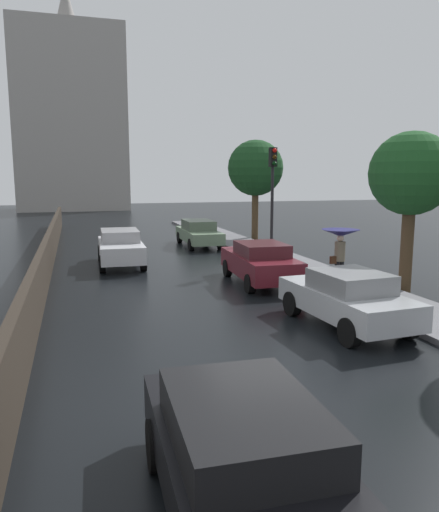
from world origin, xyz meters
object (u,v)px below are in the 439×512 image
Objects in this scene: pedestrian_with_umbrella_near at (340,239)px; street_tree_mid at (411,175)px; car_maroon_far_ahead at (260,262)px; car_white_far_lane at (120,247)px; car_black_behind_camera at (252,475)px; street_tree_near at (256,169)px; traffic_light at (273,184)px; car_green_near_kerb at (199,233)px; car_silver_mid_road at (347,298)px.

pedestrian_with_umbrella_near is 2.83m from street_tree_mid.
street_tree_mid reaches higher than car_maroon_far_ahead.
car_black_behind_camera is at bearing 91.06° from car_white_far_lane.
street_tree_mid is (-0.12, -13.59, -0.42)m from street_tree_near.
traffic_light reaches higher than car_maroon_far_ahead.
car_silver_mid_road is at bearing -88.78° from car_green_near_kerb.
street_tree_mid reaches higher than car_green_near_kerb.
car_maroon_far_ahead is at bearing -109.82° from street_tree_near.
street_tree_mid is at bearing 32.57° from car_silver_mid_road.
car_white_far_lane is 2.36× the size of pedestrian_with_umbrella_near.
car_silver_mid_road is 5.17m from car_maroon_far_ahead.
car_black_behind_camera is at bearing -101.48° from car_green_near_kerb.
car_white_far_lane is at bearing 110.62° from car_silver_mid_road.
car_black_behind_camera is 23.96m from street_tree_near.
traffic_light is at bearing -76.13° from car_green_near_kerb.
car_green_near_kerb is 6.40m from car_white_far_lane.
pedestrian_with_umbrella_near is at bearing 58.97° from car_silver_mid_road.
car_white_far_lane is 0.75× the size of street_tree_near.
car_black_behind_camera is (-4.40, -11.10, -0.02)m from car_maroon_far_ahead.
traffic_light is (1.44, 8.12, 2.58)m from car_silver_mid_road.
traffic_light is (5.86, -1.76, 2.52)m from car_white_far_lane.
car_maroon_far_ahead is 2.79m from pedestrian_with_umbrella_near.
car_black_behind_camera is 12.29m from street_tree_mid.
car_green_near_kerb is 14.49m from car_silver_mid_road.
car_white_far_lane reaches higher than car_green_near_kerb.
car_white_far_lane is at bearing -132.58° from car_green_near_kerb.
car_maroon_far_ahead is 2.34× the size of pedestrian_with_umbrella_near.
car_silver_mid_road is 2.17× the size of pedestrian_with_umbrella_near.
car_white_far_lane is at bearing -142.16° from street_tree_near.
car_silver_mid_road reaches higher than car_green_near_kerb.
car_maroon_far_ahead is at bearing -119.15° from traffic_light.
street_tree_near is (8.21, 6.37, 3.27)m from car_white_far_lane.
car_black_behind_camera is 1.02× the size of traffic_light.
car_silver_mid_road is at bearing -125.72° from car_black_behind_camera.
car_maroon_far_ahead is (-0.21, 5.17, 0.02)m from car_silver_mid_road.
car_green_near_kerb is 1.09× the size of car_maroon_far_ahead.
pedestrian_with_umbrella_near is 0.39× the size of traffic_light.
traffic_light is at bearing 63.61° from car_maroon_far_ahead.
pedestrian_with_umbrella_near is 4.96m from traffic_light.
pedestrian_with_umbrella_near is at bearing -37.67° from car_maroon_far_ahead.
car_green_near_kerb is 9.33m from car_maroon_far_ahead.
car_white_far_lane reaches higher than car_silver_mid_road.
car_maroon_far_ahead is at bearing 147.19° from street_tree_mid.
car_white_far_lane reaches higher than car_black_behind_camera.
street_tree_mid is at bearing 140.02° from car_white_far_lane.
car_maroon_far_ahead reaches higher than car_green_near_kerb.
street_tree_near reaches higher than street_tree_mid.
pedestrian_with_umbrella_near is (6.22, -6.43, 0.87)m from car_white_far_lane.
car_silver_mid_road is at bearing 56.26° from pedestrian_with_umbrella_near.
street_tree_mid is (3.67, 2.67, 2.90)m from car_silver_mid_road.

